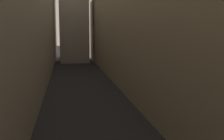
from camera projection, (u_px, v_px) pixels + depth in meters
name	position (u px, v px, depth m)	size (l,w,h in m)	color
ground_plane	(83.00, 91.00, 40.66)	(264.00, 264.00, 0.00)	black
building_block_right	(162.00, 12.00, 43.04)	(14.29, 108.00, 23.69)	gray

